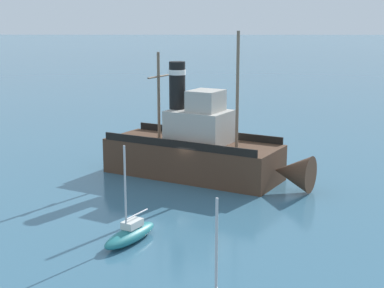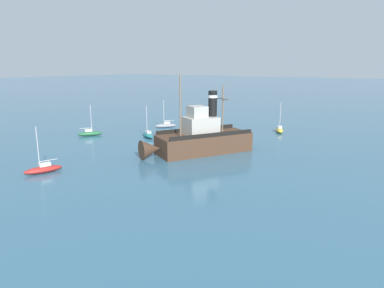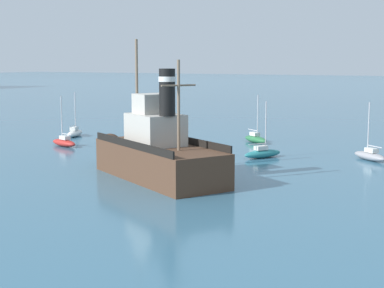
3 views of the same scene
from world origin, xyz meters
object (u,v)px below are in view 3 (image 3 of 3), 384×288
at_px(old_tugboat, 155,152).
at_px(sailboat_green, 256,139).
at_px(sailboat_white, 75,133).
at_px(sailboat_red, 64,142).
at_px(sailboat_teal, 263,153).
at_px(sailboat_grey, 370,155).

bearing_deg(old_tugboat, sailboat_green, 2.19).
bearing_deg(sailboat_white, old_tugboat, -126.87).
xyz_separation_m(sailboat_green, sailboat_red, (-11.51, 15.43, 0.00)).
bearing_deg(sailboat_red, sailboat_white, 32.42).
distance_m(old_tugboat, sailboat_white, 25.39).
distance_m(sailboat_green, sailboat_teal, 9.45).
distance_m(old_tugboat, sailboat_teal, 12.42).
bearing_deg(old_tugboat, sailboat_red, 61.52).
bearing_deg(sailboat_green, sailboat_teal, -153.50).
height_order(sailboat_green, sailboat_white, same).
bearing_deg(old_tugboat, sailboat_teal, -16.19).
relative_size(sailboat_white, sailboat_grey, 1.00).
xyz_separation_m(sailboat_green, sailboat_grey, (-5.25, -12.61, 0.00)).
bearing_deg(sailboat_red, sailboat_green, -53.28).
distance_m(sailboat_red, sailboat_grey, 28.74).
relative_size(sailboat_teal, sailboat_grey, 1.00).
bearing_deg(sailboat_grey, sailboat_red, 102.59).
distance_m(sailboat_green, sailboat_white, 20.16).
xyz_separation_m(sailboat_red, sailboat_grey, (6.26, -28.04, 0.00)).
xyz_separation_m(sailboat_teal, sailboat_grey, (3.21, -8.40, 0.00)).
height_order(sailboat_white, sailboat_grey, same).
bearing_deg(sailboat_grey, sailboat_white, 89.72).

